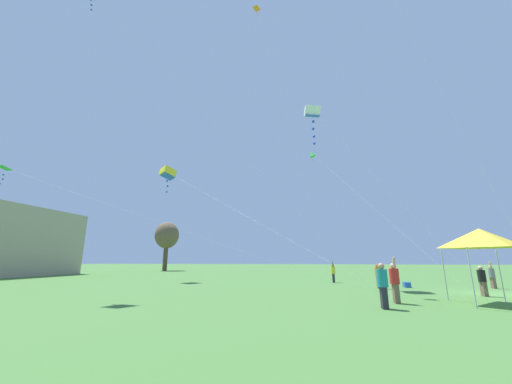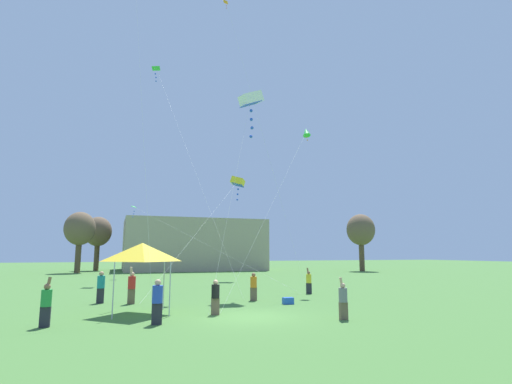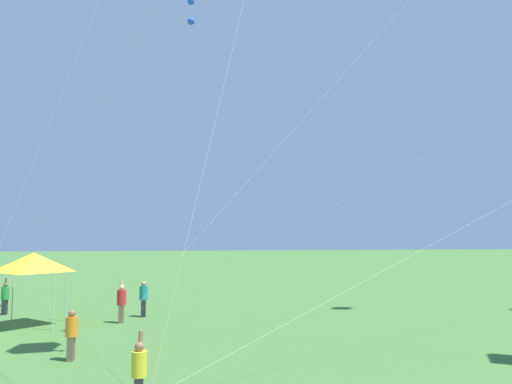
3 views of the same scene
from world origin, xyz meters
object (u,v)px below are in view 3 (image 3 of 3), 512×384
object	(u,v)px
festival_tent	(33,262)
person_orange_shirt	(71,333)
person_teal_shirt	(144,297)
person_yellow_shirt	(139,371)
person_green_shirt	(5,297)
person_red_shirt	(121,302)

from	to	relation	value
festival_tent	person_orange_shirt	bearing A→B (deg)	24.84
festival_tent	person_orange_shirt	size ratio (longest dim) A/B	2.01
festival_tent	person_orange_shirt	world-z (taller)	festival_tent
person_orange_shirt	person_teal_shirt	xyz separation A→B (m)	(-8.37, 1.67, 0.07)
person_yellow_shirt	festival_tent	bearing A→B (deg)	10.76
person_green_shirt	person_red_shirt	xyz separation A→B (m)	(3.31, 6.07, 0.06)
person_red_shirt	festival_tent	bearing A→B (deg)	66.41
festival_tent	person_teal_shirt	xyz separation A→B (m)	(-1.84, 4.69, -1.85)
festival_tent	person_red_shirt	xyz separation A→B (m)	(-0.24, 3.81, -1.82)
person_green_shirt	person_red_shirt	size ratio (longest dim) A/B	0.94
person_red_shirt	person_green_shirt	bearing A→B (deg)	34.24
person_orange_shirt	person_red_shirt	bearing A→B (deg)	103.12
person_green_shirt	person_teal_shirt	bearing A→B (deg)	18.98
festival_tent	person_green_shirt	distance (m)	4.61
person_teal_shirt	person_red_shirt	size ratio (longest dim) A/B	0.87
festival_tent	person_teal_shirt	bearing A→B (deg)	111.37
person_teal_shirt	person_red_shirt	bearing A→B (deg)	-107.11
person_yellow_shirt	person_teal_shirt	bearing A→B (deg)	-11.54
person_yellow_shirt	person_red_shirt	world-z (taller)	person_red_shirt
person_teal_shirt	person_orange_shirt	bearing A→B (deg)	-89.52
festival_tent	person_green_shirt	world-z (taller)	festival_tent
festival_tent	person_yellow_shirt	distance (m)	12.79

